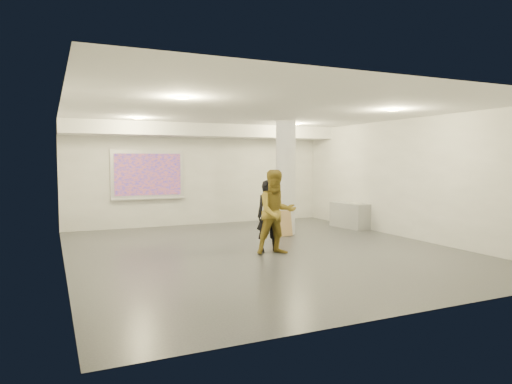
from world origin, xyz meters
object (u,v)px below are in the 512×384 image
credenza (350,215)px  woman (269,216)px  man (276,212)px  column (286,178)px  projection_screen (148,175)px

credenza → woman: (-3.67, -2.14, 0.41)m
woman → man: size_ratio=0.87×
column → credenza: 2.50m
man → column: bearing=62.7°
column → man: column is taller
projection_screen → woman: bearing=-70.3°
column → credenza: size_ratio=2.43×
column → projection_screen: (-3.10, 2.65, 0.03)m
projection_screen → man: (1.67, -4.92, -0.64)m
column → woman: column is taller
column → credenza: column is taller
woman → man: bearing=-78.8°
projection_screen → man: size_ratio=1.19×
projection_screen → woman: size_ratio=1.37×
credenza → man: 4.42m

